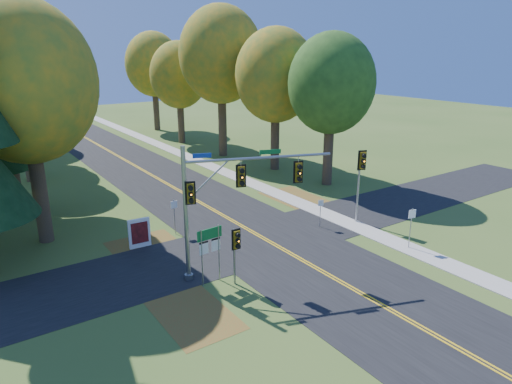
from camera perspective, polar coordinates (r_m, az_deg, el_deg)
ground at (r=27.06m, az=3.45°, el=-7.22°), size 160.00×160.00×0.00m
road_main at (r=27.06m, az=3.45°, el=-7.20°), size 8.00×160.00×0.02m
road_cross at (r=28.52m, az=0.97°, el=-5.83°), size 60.00×6.00×0.02m
centerline_left at (r=26.99m, az=3.28°, el=-7.22°), size 0.10×160.00×0.01m
centerline_right at (r=27.11m, az=3.62°, el=-7.12°), size 0.10×160.00×0.01m
sidewalk_east at (r=30.96m, az=12.58°, el=-4.30°), size 1.60×160.00×0.06m
leaf_patch_w_near at (r=27.34m, az=-12.81°, el=-7.37°), size 4.00×6.00×0.00m
leaf_patch_e at (r=35.40m, az=6.21°, el=-1.23°), size 3.50×8.00×0.00m
leaf_patch_w_far at (r=21.29m, az=-8.03°, el=-14.71°), size 3.00×5.00×0.00m
tree_w_a at (r=29.06m, az=-26.93°, el=12.08°), size 8.00×8.00×14.15m
tree_e_a at (r=38.92m, az=9.40°, el=13.17°), size 7.20×7.20×12.73m
tree_e_b at (r=43.70m, az=2.50°, el=14.30°), size 7.60×7.60×13.33m
tree_w_c at (r=44.29m, az=-27.54°, el=11.20°), size 6.80×6.80×11.91m
tree_e_c at (r=49.81m, az=-4.37°, el=16.68°), size 8.80×8.80×15.79m
tree_e_d at (r=57.74m, az=-9.60°, el=14.18°), size 7.00×7.00×12.32m
tree_e_e at (r=67.99m, az=-12.68°, el=15.27°), size 7.80×7.80×13.74m
traffic_mast at (r=22.48m, az=-4.07°, el=-0.22°), size 7.26×2.80×6.96m
east_signal_pole at (r=30.59m, az=13.01°, el=2.89°), size 0.56×0.67×5.04m
ped_signal_pole at (r=22.27m, az=-2.52°, el=-6.47°), size 0.48×0.55×3.03m
route_sign_cluster at (r=22.64m, az=-5.77°, el=-6.49°), size 1.41×0.18×3.02m
info_kiosk at (r=27.89m, az=-14.37°, el=-5.00°), size 1.30×0.27×1.79m
reg_sign_e_north at (r=30.15m, az=8.07°, el=-1.99°), size 0.36×0.15×1.95m
reg_sign_e_south at (r=28.06m, az=18.84°, el=-3.47°), size 0.47×0.15×2.50m
reg_sign_w at (r=29.12m, az=-10.18°, el=-2.30°), size 0.44×0.07×2.30m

